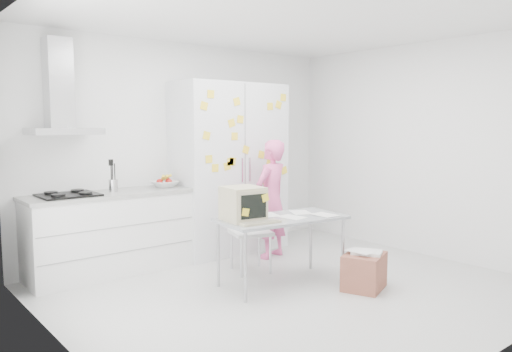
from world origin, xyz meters
TOP-DOWN VIEW (x-y plane):
  - floor at (0.00, 0.00)m, footprint 4.50×4.00m
  - walls at (0.00, 0.72)m, footprint 4.52×4.01m
  - ceiling at (0.00, 0.00)m, footprint 4.50×4.00m
  - counter_run at (-1.20, 1.70)m, footprint 1.84×0.63m
  - range_hood at (-1.65, 1.84)m, footprint 0.70×0.48m
  - tall_cabinet at (0.45, 1.67)m, footprint 1.50×0.68m
  - person at (0.64, 1.07)m, footprint 0.61×0.48m
  - desk at (-0.24, 0.26)m, footprint 1.39×0.83m
  - chair at (0.08, 0.82)m, footprint 0.54×0.54m
  - cardboard_box at (0.57, -0.46)m, footprint 0.56×0.51m

SIDE VIEW (x-z plane):
  - floor at x=0.00m, z-range -0.02..0.00m
  - cardboard_box at x=0.57m, z-range -0.01..0.39m
  - counter_run at x=-1.20m, z-range -0.17..1.11m
  - chair at x=0.08m, z-range 0.06..1.00m
  - person at x=0.64m, z-range 0.00..1.48m
  - desk at x=-0.24m, z-range 0.27..1.32m
  - tall_cabinet at x=0.45m, z-range 0.00..2.20m
  - walls at x=0.00m, z-range 0.00..2.70m
  - range_hood at x=-1.65m, z-range 1.45..2.46m
  - ceiling at x=0.00m, z-range 2.69..2.71m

